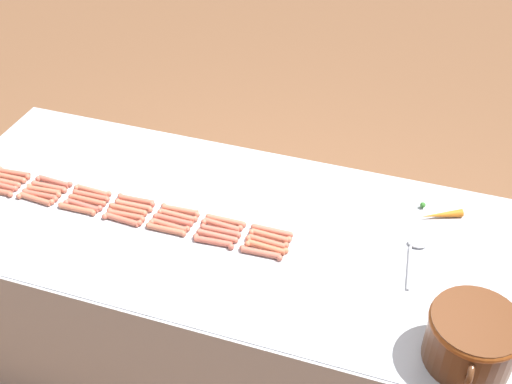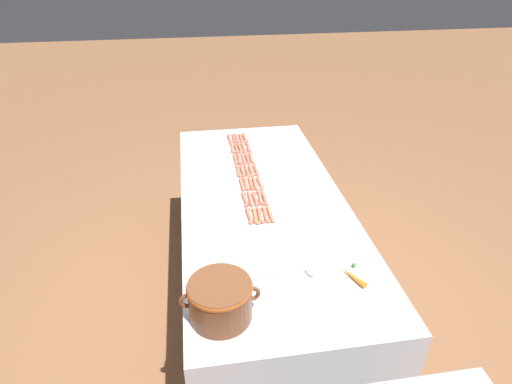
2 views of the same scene
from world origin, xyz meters
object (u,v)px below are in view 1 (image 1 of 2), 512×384
at_px(hot_dog_0, 14,173).
at_px(hot_dog_23, 83,205).
at_px(hot_dog_22, 40,195).
at_px(hot_dog_2, 93,191).
at_px(hot_dog_1, 54,181).
at_px(hot_dog_18, 173,220).
at_px(hot_dog_19, 220,231).
at_px(hot_dog_29, 35,199).
at_px(hot_dog_3, 136,200).
at_px(hot_dog_26, 217,236).
at_px(hot_dog_11, 178,215).
at_px(hot_dog_16, 87,200).
at_px(hot_dog_6, 272,231).
at_px(hot_dog_8, 49,187).
at_px(hot_dog_17, 128,209).
at_px(hot_dog_30, 77,209).
at_px(hot_dog_32, 166,230).
at_px(hot_dog_31, 122,220).
at_px(hot_dog_4, 180,210).
at_px(hot_dog_7, 9,177).
at_px(hot_dog_10, 134,205).
at_px(carrot, 440,214).
at_px(hot_dog_21, 0,185).
at_px(bean_pot, 472,337).
at_px(serving_spoon, 415,251).
at_px(hot_dog_13, 270,236).
at_px(hot_dog_24, 126,215).
at_px(hot_dog_25, 169,225).
at_px(hot_dog_33, 213,242).
at_px(hot_dog_9, 91,196).
at_px(hot_dog_20, 267,242).
at_px(hot_dog_34, 261,253).
at_px(hot_dog_5, 226,220).
at_px(hot_dog_15, 44,190).
at_px(hot_dog_27, 266,247).

bearing_deg(hot_dog_0, hot_dog_23, 76.20).
bearing_deg(hot_dog_22, hot_dog_2, 115.79).
distance_m(hot_dog_1, hot_dog_18, 0.58).
xyz_separation_m(hot_dog_19, hot_dog_29, (0.06, -0.78, 0.00)).
bearing_deg(hot_dog_3, hot_dog_26, 76.17).
bearing_deg(hot_dog_11, hot_dog_16, -85.70).
bearing_deg(hot_dog_6, hot_dog_8, -87.96).
xyz_separation_m(hot_dog_8, hot_dog_23, (0.06, 0.19, 0.00)).
distance_m(hot_dog_17, hot_dog_30, 0.20).
bearing_deg(hot_dog_29, hot_dog_23, 97.45).
bearing_deg(hot_dog_32, hot_dog_11, 174.11).
distance_m(hot_dog_30, hot_dog_31, 0.20).
xyz_separation_m(hot_dog_6, hot_dog_32, (0.12, -0.39, 0.00)).
relative_size(hot_dog_4, hot_dog_7, 1.00).
xyz_separation_m(hot_dog_4, hot_dog_10, (0.03, -0.19, 0.00)).
relative_size(hot_dog_6, carrot, 0.99).
distance_m(hot_dog_21, bean_pot, 1.92).
relative_size(hot_dog_26, serving_spoon, 0.63).
relative_size(hot_dog_13, hot_dog_22, 1.00).
bearing_deg(hot_dog_7, hot_dog_26, 86.35).
distance_m(hot_dog_3, hot_dog_26, 0.40).
height_order(hot_dog_7, hot_dog_29, same).
relative_size(hot_dog_0, hot_dog_11, 1.00).
bearing_deg(hot_dog_30, hot_dog_29, -90.26).
bearing_deg(hot_dog_1, hot_dog_16, 71.78).
xyz_separation_m(hot_dog_6, hot_dog_30, (0.12, -0.77, 0.00)).
height_order(hot_dog_23, hot_dog_24, same).
xyz_separation_m(hot_dog_25, hot_dog_33, (0.03, 0.19, 0.00)).
bearing_deg(hot_dog_23, hot_dog_25, 89.84).
height_order(hot_dog_9, hot_dog_30, same).
distance_m(hot_dog_7, hot_dog_24, 0.58).
xyz_separation_m(hot_dog_16, hot_dog_20, (0.00, 0.76, 0.00)).
bearing_deg(hot_dog_23, hot_dog_34, 87.58).
distance_m(hot_dog_5, hot_dog_15, 0.78).
xyz_separation_m(hot_dog_17, hot_dog_18, (0.00, 0.20, 0.00)).
bearing_deg(serving_spoon, hot_dog_11, -84.06).
relative_size(hot_dog_24, hot_dog_27, 1.00).
xyz_separation_m(hot_dog_30, hot_dog_32, (-0.00, 0.39, 0.00)).
distance_m(hot_dog_5, hot_dog_29, 0.79).
relative_size(hot_dog_8, hot_dog_19, 1.00).
height_order(hot_dog_18, hot_dog_34, same).
height_order(hot_dog_4, hot_dog_30, same).
relative_size(hot_dog_13, hot_dog_27, 1.00).
xyz_separation_m(hot_dog_7, hot_dog_18, (0.03, 0.77, 0.00)).
xyz_separation_m(hot_dog_0, hot_dog_26, (0.09, 0.96, 0.00)).
height_order(hot_dog_4, hot_dog_7, same).
relative_size(hot_dog_5, hot_dog_15, 1.00).
bearing_deg(hot_dog_13, hot_dog_17, -86.86).
bearing_deg(hot_dog_8, hot_dog_23, 72.45).
xyz_separation_m(hot_dog_3, hot_dog_6, (0.00, 0.58, 0.00)).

